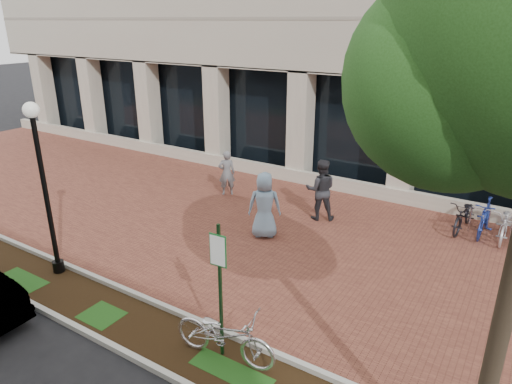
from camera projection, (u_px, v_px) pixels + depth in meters
The scene contains 12 objects.
ground at pixel (282, 237), 13.37m from camera, with size 120.00×120.00×0.00m, color black.
brick_plaza at pixel (282, 237), 13.36m from camera, with size 40.00×9.00×0.01m, color brown.
planting_strip at pixel (156, 335), 9.22m from camera, with size 40.00×1.50×0.01m, color black.
curb_plaza_side at pixel (180, 314), 9.79m from camera, with size 40.00×0.12×0.12m, color #B6B7AC.
curb_street_side at pixel (127, 354), 8.60m from camera, with size 40.00×0.12×0.12m, color #B6B7AC.
parking_sign at pixel (220, 277), 8.07m from camera, with size 0.34×0.07×2.73m.
lamppost at pixel (44, 182), 10.67m from camera, with size 0.36×0.36×4.28m.
locked_bicycle at pixel (225, 334), 8.40m from camera, with size 0.72×2.05×1.08m, color silver.
pedestrian_left at pixel (227, 173), 16.33m from camera, with size 0.60×0.39×1.64m, color slate.
pedestrian_mid at pixel (321, 190), 14.27m from camera, with size 0.96×0.74×1.97m, color #29292E.
pedestrian_right at pixel (265, 205), 13.09m from camera, with size 0.96×0.62×1.96m, color #80A2C0.
bike_rack_cluster at pixel (506, 223), 13.07m from camera, with size 3.05×1.94×1.09m.
Camera 1 is at (5.77, -10.58, 5.99)m, focal length 32.00 mm.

